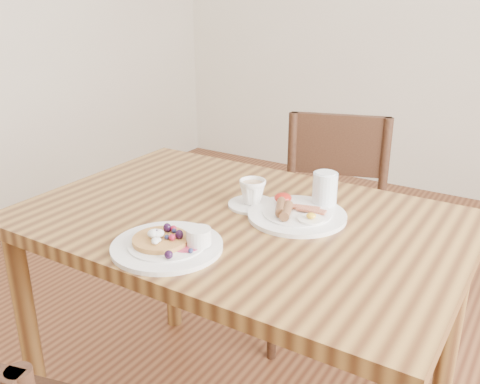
{
  "coord_description": "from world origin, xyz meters",
  "views": [
    {
      "loc": [
        0.71,
        -1.14,
        1.35
      ],
      "look_at": [
        0.0,
        0.0,
        0.82
      ],
      "focal_mm": 40.0,
      "sensor_mm": 36.0,
      "label": 1
    }
  ],
  "objects_px": {
    "pancake_plate": "(169,243)",
    "water_glass": "(325,190)",
    "teacup_saucer": "(252,195)",
    "dining_table": "(240,248)",
    "breakfast_plate": "(296,213)",
    "chair_far": "(331,221)"
  },
  "relations": [
    {
      "from": "dining_table",
      "to": "teacup_saucer",
      "type": "distance_m",
      "value": 0.15
    },
    {
      "from": "chair_far",
      "to": "breakfast_plate",
      "type": "distance_m",
      "value": 0.63
    },
    {
      "from": "pancake_plate",
      "to": "teacup_saucer",
      "type": "bearing_deg",
      "value": 84.29
    },
    {
      "from": "pancake_plate",
      "to": "breakfast_plate",
      "type": "bearing_deg",
      "value": 62.11
    },
    {
      "from": "water_glass",
      "to": "breakfast_plate",
      "type": "bearing_deg",
      "value": -110.06
    },
    {
      "from": "dining_table",
      "to": "breakfast_plate",
      "type": "relative_size",
      "value": 4.44
    },
    {
      "from": "dining_table",
      "to": "chair_far",
      "type": "distance_m",
      "value": 0.65
    },
    {
      "from": "chair_far",
      "to": "pancake_plate",
      "type": "distance_m",
      "value": 0.93
    },
    {
      "from": "breakfast_plate",
      "to": "water_glass",
      "type": "relative_size",
      "value": 2.61
    },
    {
      "from": "teacup_saucer",
      "to": "water_glass",
      "type": "height_order",
      "value": "water_glass"
    },
    {
      "from": "dining_table",
      "to": "pancake_plate",
      "type": "height_order",
      "value": "pancake_plate"
    },
    {
      "from": "breakfast_plate",
      "to": "water_glass",
      "type": "xyz_separation_m",
      "value": [
        0.04,
        0.1,
        0.04
      ]
    },
    {
      "from": "dining_table",
      "to": "breakfast_plate",
      "type": "distance_m",
      "value": 0.19
    },
    {
      "from": "dining_table",
      "to": "teacup_saucer",
      "type": "relative_size",
      "value": 8.57
    },
    {
      "from": "dining_table",
      "to": "teacup_saucer",
      "type": "height_order",
      "value": "teacup_saucer"
    },
    {
      "from": "chair_far",
      "to": "pancake_plate",
      "type": "xyz_separation_m",
      "value": [
        -0.06,
        -0.89,
        0.27
      ]
    },
    {
      "from": "breakfast_plate",
      "to": "teacup_saucer",
      "type": "distance_m",
      "value": 0.14
    },
    {
      "from": "breakfast_plate",
      "to": "teacup_saucer",
      "type": "height_order",
      "value": "teacup_saucer"
    },
    {
      "from": "pancake_plate",
      "to": "teacup_saucer",
      "type": "height_order",
      "value": "teacup_saucer"
    },
    {
      "from": "pancake_plate",
      "to": "teacup_saucer",
      "type": "xyz_separation_m",
      "value": [
        0.03,
        0.34,
        0.02
      ]
    },
    {
      "from": "teacup_saucer",
      "to": "dining_table",
      "type": "bearing_deg",
      "value": -85.15
    },
    {
      "from": "pancake_plate",
      "to": "water_glass",
      "type": "height_order",
      "value": "water_glass"
    }
  ]
}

